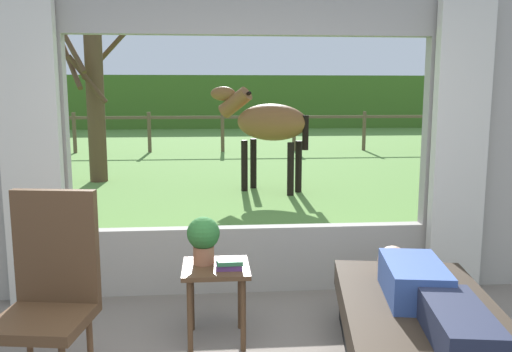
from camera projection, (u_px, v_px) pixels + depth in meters
The scene contains 14 objects.
back_wall_with_window at pixel (251, 143), 4.33m from camera, with size 5.20×0.12×2.55m.
curtain_panel_left at pixel (32, 153), 4.06m from camera, with size 0.44×0.10×2.40m, color beige.
curtain_panel_right at pixel (459, 149), 4.34m from camera, with size 0.44×0.10×2.40m, color beige.
outdoor_pasture_lawn at pixel (222, 150), 15.25m from camera, with size 36.00×21.68×0.02m, color #568438.
distant_hill_ridge at pixel (217, 102), 24.75m from camera, with size 36.00×2.00×2.40m, color #436D24.
recliner_sofa at pixel (421, 340), 3.14m from camera, with size 1.16×1.82×0.42m.
reclining_person at pixel (427, 294), 3.04m from camera, with size 0.43×1.44×0.22m.
rocking_chair at pixel (50, 295), 2.96m from camera, with size 0.56×0.74×1.12m.
side_table at pixel (216, 280), 3.54m from camera, with size 0.44×0.44×0.52m.
potted_plant at pixel (203, 237), 3.55m from camera, with size 0.22×0.22×0.32m.
book_stack at pixel (229, 264), 3.47m from camera, with size 0.18×0.14×0.06m.
horse at pixel (267, 123), 8.74m from camera, with size 1.71×1.28×1.73m.
pasture_tree at pixel (94, 99), 9.66m from camera, with size 1.26×1.25×2.90m.
pasture_fence_line at pixel (222, 125), 14.70m from camera, with size 16.10×0.10×1.10m.
Camera 1 is at (-0.33, -2.05, 1.66)m, focal length 37.42 mm.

